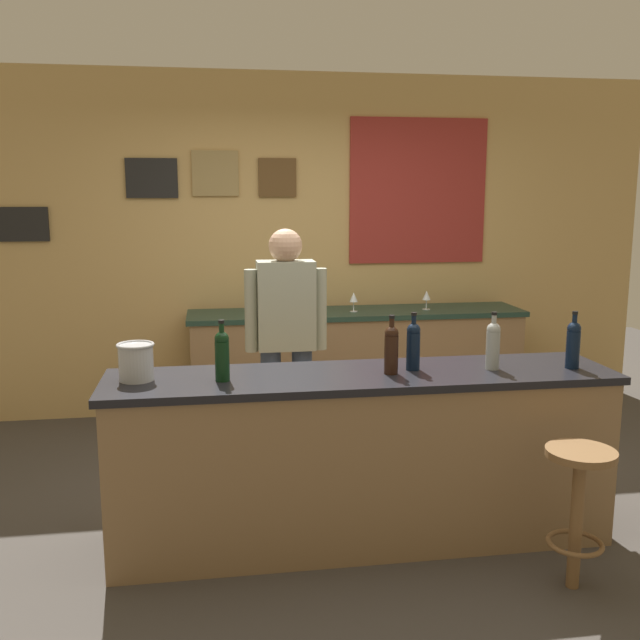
{
  "coord_description": "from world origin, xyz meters",
  "views": [
    {
      "loc": [
        -0.77,
        -3.87,
        1.84
      ],
      "look_at": [
        -0.09,
        0.45,
        1.05
      ],
      "focal_mm": 39.78,
      "sensor_mm": 36.0,
      "label": 1
    }
  ],
  "objects_px": {
    "bar_stool": "(578,495)",
    "wine_bottle_b": "(391,348)",
    "wine_bottle_e": "(573,343)",
    "wine_bottle_d": "(493,344)",
    "coffee_mug": "(276,308)",
    "bartender": "(286,337)",
    "wine_glass_a": "(354,298)",
    "ice_bucket": "(136,361)",
    "wine_bottle_c": "(413,344)",
    "wine_glass_b": "(427,296)",
    "wine_bottle_a": "(222,354)"
  },
  "relations": [
    {
      "from": "wine_bottle_c",
      "to": "coffee_mug",
      "type": "relative_size",
      "value": 2.45
    },
    {
      "from": "wine_bottle_a",
      "to": "coffee_mug",
      "type": "xyz_separation_m",
      "value": [
        0.46,
        2.04,
        -0.11
      ]
    },
    {
      "from": "bartender",
      "to": "bar_stool",
      "type": "bearing_deg",
      "value": -52.1
    },
    {
      "from": "wine_bottle_c",
      "to": "wine_bottle_d",
      "type": "bearing_deg",
      "value": -6.87
    },
    {
      "from": "wine_bottle_a",
      "to": "wine_glass_a",
      "type": "distance_m",
      "value": 2.32
    },
    {
      "from": "wine_bottle_a",
      "to": "wine_glass_b",
      "type": "xyz_separation_m",
      "value": [
        1.69,
        2.06,
        -0.05
      ]
    },
    {
      "from": "bartender",
      "to": "ice_bucket",
      "type": "xyz_separation_m",
      "value": [
        -0.84,
        -0.88,
        0.08
      ]
    },
    {
      "from": "wine_bottle_a",
      "to": "wine_bottle_e",
      "type": "relative_size",
      "value": 1.0
    },
    {
      "from": "wine_bottle_d",
      "to": "wine_glass_a",
      "type": "distance_m",
      "value": 2.06
    },
    {
      "from": "bartender",
      "to": "wine_bottle_c",
      "type": "bearing_deg",
      "value": -56.98
    },
    {
      "from": "wine_bottle_e",
      "to": "wine_glass_a",
      "type": "xyz_separation_m",
      "value": [
        -0.76,
        2.08,
        -0.05
      ]
    },
    {
      "from": "wine_bottle_d",
      "to": "bartender",
      "type": "bearing_deg",
      "value": 136.75
    },
    {
      "from": "bar_stool",
      "to": "wine_bottle_b",
      "type": "xyz_separation_m",
      "value": [
        -0.75,
        0.58,
        0.6
      ]
    },
    {
      "from": "wine_bottle_e",
      "to": "wine_glass_b",
      "type": "height_order",
      "value": "wine_bottle_e"
    },
    {
      "from": "wine_bottle_a",
      "to": "wine_bottle_b",
      "type": "xyz_separation_m",
      "value": [
        0.86,
        0.01,
        0.0
      ]
    },
    {
      "from": "wine_bottle_d",
      "to": "wine_glass_a",
      "type": "relative_size",
      "value": 1.97
    },
    {
      "from": "wine_glass_a",
      "to": "wine_bottle_c",
      "type": "bearing_deg",
      "value": -92.57
    },
    {
      "from": "coffee_mug",
      "to": "bar_stool",
      "type": "bearing_deg",
      "value": -66.35
    },
    {
      "from": "wine_bottle_b",
      "to": "wine_bottle_e",
      "type": "bearing_deg",
      "value": -1.89
    },
    {
      "from": "bar_stool",
      "to": "wine_bottle_b",
      "type": "height_order",
      "value": "wine_bottle_b"
    },
    {
      "from": "bartender",
      "to": "wine_bottle_b",
      "type": "bearing_deg",
      "value": -65.07
    },
    {
      "from": "bartender",
      "to": "coffee_mug",
      "type": "height_order",
      "value": "bartender"
    },
    {
      "from": "bartender",
      "to": "ice_bucket",
      "type": "relative_size",
      "value": 8.61
    },
    {
      "from": "bartender",
      "to": "wine_bottle_b",
      "type": "xyz_separation_m",
      "value": [
        0.44,
        -0.94,
        0.12
      ]
    },
    {
      "from": "bar_stool",
      "to": "ice_bucket",
      "type": "xyz_separation_m",
      "value": [
        -2.03,
        0.65,
        0.56
      ]
    },
    {
      "from": "wine_bottle_a",
      "to": "wine_bottle_c",
      "type": "height_order",
      "value": "same"
    },
    {
      "from": "wine_bottle_b",
      "to": "wine_bottle_d",
      "type": "distance_m",
      "value": 0.55
    },
    {
      "from": "wine_bottle_b",
      "to": "wine_bottle_e",
      "type": "xyz_separation_m",
      "value": [
        0.98,
        -0.03,
        0.0
      ]
    },
    {
      "from": "wine_bottle_b",
      "to": "wine_glass_a",
      "type": "bearing_deg",
      "value": 83.76
    },
    {
      "from": "wine_bottle_b",
      "to": "coffee_mug",
      "type": "bearing_deg",
      "value": 101.05
    },
    {
      "from": "wine_bottle_e",
      "to": "wine_bottle_d",
      "type": "bearing_deg",
      "value": 174.1
    },
    {
      "from": "wine_glass_b",
      "to": "wine_glass_a",
      "type": "bearing_deg",
      "value": -179.04
    },
    {
      "from": "wine_bottle_e",
      "to": "wine_glass_b",
      "type": "distance_m",
      "value": 2.09
    },
    {
      "from": "wine_bottle_b",
      "to": "ice_bucket",
      "type": "relative_size",
      "value": 1.63
    },
    {
      "from": "bar_stool",
      "to": "coffee_mug",
      "type": "relative_size",
      "value": 5.44
    },
    {
      "from": "bar_stool",
      "to": "wine_bottle_e",
      "type": "bearing_deg",
      "value": 67.19
    },
    {
      "from": "ice_bucket",
      "to": "wine_bottle_b",
      "type": "bearing_deg",
      "value": -3.05
    },
    {
      "from": "wine_bottle_d",
      "to": "coffee_mug",
      "type": "relative_size",
      "value": 2.45
    },
    {
      "from": "wine_bottle_b",
      "to": "wine_bottle_c",
      "type": "height_order",
      "value": "same"
    },
    {
      "from": "bartender",
      "to": "wine_glass_b",
      "type": "relative_size",
      "value": 10.45
    },
    {
      "from": "bar_stool",
      "to": "wine_bottle_c",
      "type": "relative_size",
      "value": 2.22
    },
    {
      "from": "wine_bottle_d",
      "to": "ice_bucket",
      "type": "distance_m",
      "value": 1.83
    },
    {
      "from": "wine_bottle_e",
      "to": "bartender",
      "type": "bearing_deg",
      "value": 145.47
    },
    {
      "from": "wine_bottle_d",
      "to": "wine_bottle_e",
      "type": "height_order",
      "value": "same"
    },
    {
      "from": "wine_bottle_e",
      "to": "wine_glass_a",
      "type": "relative_size",
      "value": 1.97
    },
    {
      "from": "wine_bottle_d",
      "to": "wine_bottle_e",
      "type": "bearing_deg",
      "value": -5.9
    },
    {
      "from": "wine_bottle_e",
      "to": "wine_glass_b",
      "type": "relative_size",
      "value": 1.97
    },
    {
      "from": "wine_bottle_b",
      "to": "wine_bottle_d",
      "type": "bearing_deg",
      "value": 1.23
    },
    {
      "from": "bar_stool",
      "to": "ice_bucket",
      "type": "bearing_deg",
      "value": 162.24
    },
    {
      "from": "wine_bottle_b",
      "to": "wine_bottle_e",
      "type": "distance_m",
      "value": 0.98
    }
  ]
}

